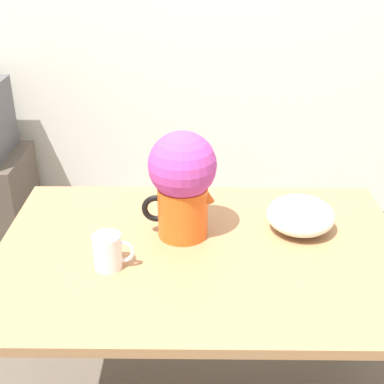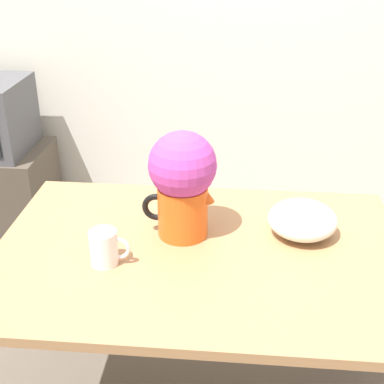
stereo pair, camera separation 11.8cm
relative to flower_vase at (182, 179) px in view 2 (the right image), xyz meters
name	(u,v)px [view 2 (the right image)]	position (x,y,z in m)	size (l,w,h in m)	color
table	(199,277)	(0.06, -0.09, -0.29)	(1.26, 0.86, 0.73)	#A3754C
flower_vase	(182,179)	(0.00, 0.00, 0.00)	(0.23, 0.21, 0.35)	#E05619
coffee_mug	(105,248)	(-0.21, -0.19, -0.14)	(0.12, 0.08, 0.11)	white
white_bowl	(302,220)	(0.38, 0.03, -0.14)	(0.22, 0.22, 0.11)	white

